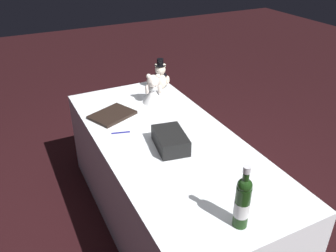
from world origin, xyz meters
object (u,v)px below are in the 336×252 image
(teddy_bear_groom, at_px, (160,77))
(champagne_bottle, at_px, (242,202))
(guestbook, at_px, (112,115))
(gift_case_black, at_px, (170,140))
(teddy_bear_bride, at_px, (154,89))
(signing_pen, at_px, (120,133))

(teddy_bear_groom, bearing_deg, champagne_bottle, 167.49)
(teddy_bear_groom, xyz_separation_m, guestbook, (-0.30, 0.53, -0.09))
(gift_case_black, distance_m, guestbook, 0.59)
(teddy_bear_bride, xyz_separation_m, champagne_bottle, (-1.38, 0.19, 0.03))
(teddy_bear_groom, distance_m, gift_case_black, 0.93)
(teddy_bear_groom, xyz_separation_m, teddy_bear_bride, (-0.21, 0.16, 0.00))
(signing_pen, relative_size, gift_case_black, 0.42)
(teddy_bear_bride, distance_m, signing_pen, 0.55)
(champagne_bottle, bearing_deg, teddy_bear_groom, -12.51)
(champagne_bottle, xyz_separation_m, signing_pen, (1.03, 0.21, -0.13))
(teddy_bear_bride, bearing_deg, gift_case_black, 164.30)
(gift_case_black, bearing_deg, teddy_bear_bride, -15.70)
(signing_pen, height_order, gift_case_black, gift_case_black)
(champagne_bottle, distance_m, guestbook, 1.31)
(teddy_bear_bride, height_order, champagne_bottle, champagne_bottle)
(teddy_bear_bride, xyz_separation_m, signing_pen, (-0.35, 0.41, -0.10))
(guestbook, bearing_deg, signing_pen, 149.02)
(champagne_bottle, bearing_deg, guestbook, 7.98)
(teddy_bear_groom, relative_size, gift_case_black, 0.87)
(teddy_bear_bride, bearing_deg, teddy_bear_groom, -37.42)
(teddy_bear_groom, height_order, teddy_bear_bride, teddy_bear_groom)
(signing_pen, bearing_deg, teddy_bear_groom, -45.47)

